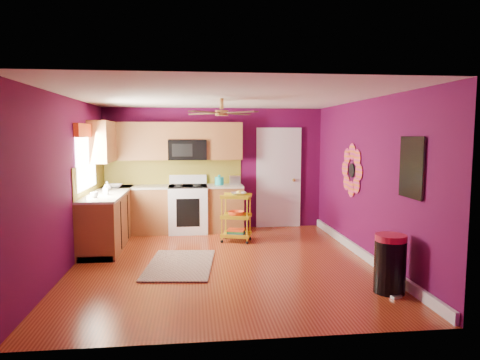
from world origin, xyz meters
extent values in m
plane|color=maroon|center=(0.00, 0.00, 0.00)|extent=(5.00, 5.00, 0.00)
cube|color=#530939|center=(0.00, 2.50, 1.25)|extent=(4.50, 0.04, 2.50)
cube|color=#530939|center=(0.00, -2.50, 1.25)|extent=(4.50, 0.04, 2.50)
cube|color=#530939|center=(-2.25, 0.00, 1.25)|extent=(0.04, 5.00, 2.50)
cube|color=#530939|center=(2.25, 0.00, 1.25)|extent=(0.04, 5.00, 2.50)
cube|color=silver|center=(0.00, 0.00, 2.50)|extent=(4.50, 5.00, 0.04)
cube|color=white|center=(2.22, 0.00, 0.07)|extent=(0.05, 4.90, 0.14)
cube|color=brown|center=(-1.95, 1.35, 0.45)|extent=(0.60, 2.30, 0.90)
cube|color=brown|center=(-0.85, 2.20, 0.45)|extent=(2.80, 0.60, 0.90)
cube|color=beige|center=(-1.95, 1.35, 0.92)|extent=(0.63, 2.30, 0.04)
cube|color=beige|center=(-0.85, 2.20, 0.92)|extent=(2.80, 0.63, 0.04)
cube|color=black|center=(-1.95, 1.35, 0.05)|extent=(0.54, 2.30, 0.10)
cube|color=black|center=(-0.85, 2.20, 0.05)|extent=(2.80, 0.54, 0.10)
cube|color=white|center=(-0.55, 2.17, 0.46)|extent=(0.76, 0.66, 0.92)
cube|color=black|center=(-0.55, 2.17, 0.93)|extent=(0.76, 0.62, 0.03)
cube|color=white|center=(-0.55, 2.45, 1.04)|extent=(0.76, 0.06, 0.18)
cube|color=black|center=(-0.55, 1.84, 0.45)|extent=(0.45, 0.02, 0.55)
cube|color=brown|center=(-1.59, 2.33, 1.83)|extent=(1.32, 0.33, 0.75)
cube|color=brown|center=(0.19, 2.33, 1.83)|extent=(0.72, 0.33, 0.75)
cube|color=brown|center=(-0.55, 2.33, 2.03)|extent=(0.76, 0.33, 0.34)
cube|color=brown|center=(-2.08, 1.85, 1.83)|extent=(0.33, 1.30, 0.75)
cube|color=black|center=(-0.55, 2.30, 1.65)|extent=(0.76, 0.38, 0.40)
cube|color=olive|center=(-0.85, 2.49, 1.20)|extent=(2.80, 0.01, 0.51)
cube|color=olive|center=(-2.24, 1.35, 1.20)|extent=(0.01, 2.30, 0.51)
cube|color=white|center=(-2.23, 1.05, 1.55)|extent=(0.03, 1.20, 1.00)
cube|color=#F94A16|center=(-2.20, 1.05, 2.02)|extent=(0.08, 1.35, 0.22)
cube|color=white|center=(1.35, 2.48, 1.02)|extent=(0.85, 0.04, 2.05)
cube|color=white|center=(1.35, 2.46, 1.02)|extent=(0.95, 0.02, 2.15)
sphere|color=#BF8C3F|center=(1.67, 2.42, 1.00)|extent=(0.07, 0.07, 0.07)
cylinder|color=black|center=(2.23, 0.60, 1.35)|extent=(0.01, 0.24, 0.24)
cube|color=#1C84B9|center=(2.23, -1.40, 1.55)|extent=(0.03, 0.52, 0.72)
cube|color=black|center=(2.21, -1.40, 1.55)|extent=(0.01, 0.56, 0.76)
cylinder|color=#BF8C3F|center=(0.00, 0.20, 2.42)|extent=(0.06, 0.06, 0.16)
cylinder|color=#BF8C3F|center=(0.00, 0.20, 2.28)|extent=(0.20, 0.20, 0.08)
cube|color=#4C2D19|center=(0.27, 0.47, 2.28)|extent=(0.47, 0.47, 0.01)
cube|color=#4C2D19|center=(-0.27, 0.47, 2.28)|extent=(0.47, 0.47, 0.01)
cube|color=#4C2D19|center=(-0.27, -0.07, 2.28)|extent=(0.47, 0.47, 0.01)
cube|color=#4C2D19|center=(0.27, -0.07, 2.28)|extent=(0.47, 0.47, 0.01)
cube|color=black|center=(-0.65, -0.07, 0.01)|extent=(1.11, 1.63, 0.02)
cylinder|color=yellow|center=(0.06, 1.21, 0.44)|extent=(0.02, 0.02, 0.81)
cylinder|color=yellow|center=(0.50, 1.07, 0.44)|extent=(0.02, 0.02, 0.81)
cylinder|color=yellow|center=(0.15, 1.51, 0.44)|extent=(0.02, 0.02, 0.81)
cylinder|color=yellow|center=(0.60, 1.38, 0.44)|extent=(0.02, 0.02, 0.81)
sphere|color=black|center=(0.06, 1.21, 0.03)|extent=(0.06, 0.06, 0.06)
sphere|color=black|center=(0.50, 1.07, 0.03)|extent=(0.06, 0.06, 0.06)
sphere|color=black|center=(0.15, 1.51, 0.03)|extent=(0.06, 0.06, 0.06)
sphere|color=black|center=(0.60, 1.38, 0.03)|extent=(0.06, 0.06, 0.06)
cube|color=yellow|center=(0.33, 1.29, 0.82)|extent=(0.61, 0.51, 0.03)
cube|color=yellow|center=(0.33, 1.29, 0.46)|extent=(0.61, 0.51, 0.03)
cube|color=yellow|center=(0.33, 1.29, 0.11)|extent=(0.61, 0.51, 0.03)
imported|color=beige|center=(0.37, 1.28, 0.87)|extent=(0.36, 0.36, 0.07)
sphere|color=yellow|center=(0.37, 1.28, 0.90)|extent=(0.09, 0.09, 0.09)
imported|color=#F94A16|center=(0.33, 1.29, 0.52)|extent=(0.37, 0.37, 0.09)
cube|color=navy|center=(0.33, 1.29, 0.15)|extent=(0.36, 0.31, 0.04)
cube|color=#267233|center=(0.33, 1.29, 0.18)|extent=(0.36, 0.31, 0.03)
cube|color=#F94A16|center=(0.33, 1.29, 0.21)|extent=(0.36, 0.31, 0.03)
cylinder|color=black|center=(1.96, -1.46, 0.33)|extent=(0.49, 0.49, 0.65)
cylinder|color=#B21935|center=(1.96, -1.46, 0.69)|extent=(0.38, 0.38, 0.08)
cube|color=beige|center=(1.96, -1.65, 0.02)|extent=(0.15, 0.11, 0.03)
cylinder|color=#16A5A6|center=(0.08, 2.23, 1.02)|extent=(0.18, 0.18, 0.16)
sphere|color=#16A5A6|center=(0.08, 2.23, 1.12)|extent=(0.06, 0.06, 0.06)
cube|color=beige|center=(0.40, 2.25, 1.03)|extent=(0.22, 0.15, 0.18)
imported|color=#EA3F72|center=(-1.91, 0.98, 1.03)|extent=(0.08, 0.08, 0.18)
imported|color=white|center=(-2.00, 1.59, 1.02)|extent=(0.13, 0.13, 0.17)
imported|color=white|center=(-1.93, 2.01, 0.97)|extent=(0.28, 0.28, 0.07)
imported|color=white|center=(-2.03, 0.65, 0.99)|extent=(0.12, 0.12, 0.10)
camera|label=1|loc=(-0.45, -6.36, 1.94)|focal=32.00mm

